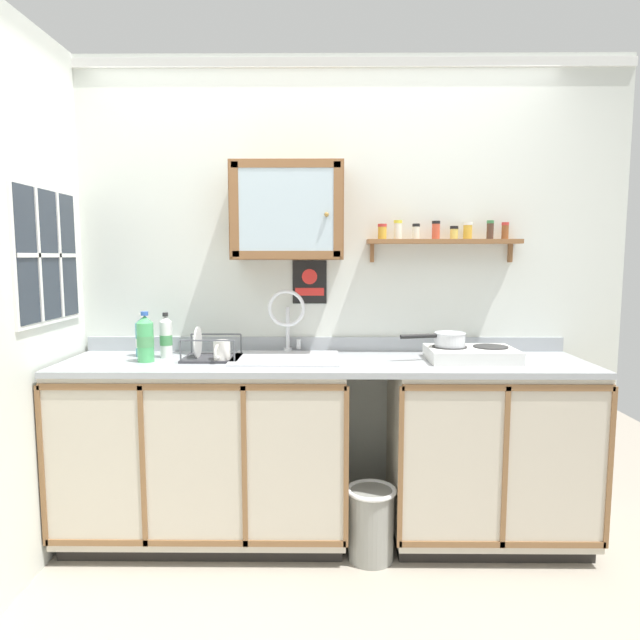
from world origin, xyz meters
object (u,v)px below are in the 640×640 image
(bottle_soda_green_2, at_px, (146,339))
(wall_cabinet, at_px, (288,212))
(mug, at_px, (222,351))
(hot_plate_stove, at_px, (472,354))
(saucepan, at_px, (449,339))
(bottle_detergent_teal_1, at_px, (143,338))
(trash_bin, at_px, (371,522))
(bottle_opaque_white_0, at_px, (166,337))
(warning_sign, at_px, (310,282))
(dish_rack, at_px, (210,354))
(sink, at_px, (286,362))

(bottle_soda_green_2, relative_size, wall_cabinet, 0.44)
(mug, height_order, wall_cabinet, wall_cabinet)
(hot_plate_stove, distance_m, bottle_soda_green_2, 1.66)
(saucepan, bearing_deg, bottle_detergent_teal_1, 176.84)
(trash_bin, bearing_deg, bottle_opaque_white_0, 165.43)
(warning_sign, bearing_deg, saucepan, -20.12)
(bottle_detergent_teal_1, relative_size, bottle_soda_green_2, 0.89)
(bottle_soda_green_2, height_order, dish_rack, bottle_soda_green_2)
(bottle_soda_green_2, relative_size, dish_rack, 0.88)
(trash_bin, bearing_deg, warning_sign, 122.54)
(sink, relative_size, bottle_opaque_white_0, 2.31)
(bottle_detergent_teal_1, xyz_separation_m, bottle_soda_green_2, (0.07, -0.16, 0.02))
(saucepan, bearing_deg, warning_sign, 159.88)
(wall_cabinet, relative_size, trash_bin, 1.60)
(mug, xyz_separation_m, wall_cabinet, (0.33, 0.21, 0.71))
(dish_rack, height_order, warning_sign, warning_sign)
(wall_cabinet, bearing_deg, trash_bin, -40.91)
(sink, xyz_separation_m, hot_plate_stove, (0.95, -0.04, 0.05))
(bottle_opaque_white_0, bearing_deg, trash_bin, -14.57)
(saucepan, distance_m, wall_cabinet, 1.07)
(bottle_soda_green_2, bearing_deg, hot_plate_stove, 1.58)
(sink, height_order, bottle_opaque_white_0, sink)
(mug, bearing_deg, bottle_soda_green_2, 179.64)
(bottle_opaque_white_0, bearing_deg, bottle_soda_green_2, -121.44)
(bottle_soda_green_2, xyz_separation_m, wall_cabinet, (0.71, 0.21, 0.65))
(bottle_opaque_white_0, xyz_separation_m, warning_sign, (0.75, 0.22, 0.28))
(trash_bin, bearing_deg, wall_cabinet, 139.09)
(mug, bearing_deg, trash_bin, -11.90)
(bottle_opaque_white_0, bearing_deg, mug, -20.69)
(saucepan, xyz_separation_m, dish_rack, (-1.23, -0.00, -0.08))
(bottle_opaque_white_0, distance_m, trash_bin, 1.41)
(bottle_opaque_white_0, relative_size, bottle_soda_green_2, 0.93)
(bottle_opaque_white_0, height_order, trash_bin, bottle_opaque_white_0)
(hot_plate_stove, height_order, bottle_detergent_teal_1, bottle_detergent_teal_1)
(bottle_soda_green_2, relative_size, mug, 2.03)
(dish_rack, bearing_deg, trash_bin, -15.34)
(sink, height_order, dish_rack, sink)
(sink, xyz_separation_m, bottle_detergent_teal_1, (-0.77, 0.07, 0.12))
(dish_rack, height_order, trash_bin, dish_rack)
(sink, bearing_deg, saucepan, -1.04)
(bottle_detergent_teal_1, relative_size, mug, 1.81)
(saucepan, relative_size, wall_cabinet, 0.59)
(sink, relative_size, saucepan, 1.59)
(bottle_opaque_white_0, distance_m, mug, 0.34)
(sink, height_order, trash_bin, sink)
(dish_rack, relative_size, wall_cabinet, 0.50)
(hot_plate_stove, height_order, dish_rack, dish_rack)
(sink, height_order, mug, sink)
(bottle_soda_green_2, bearing_deg, dish_rack, 12.13)
(bottle_soda_green_2, xyz_separation_m, mug, (0.39, -0.00, -0.06))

